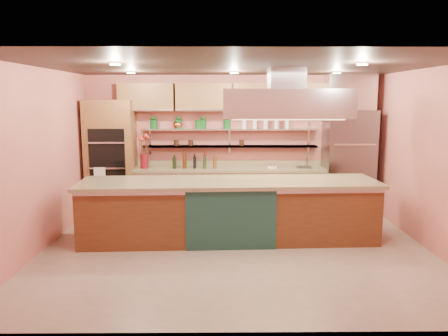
{
  "coord_description": "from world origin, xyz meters",
  "views": [
    {
      "loc": [
        -0.25,
        -6.58,
        2.34
      ],
      "look_at": [
        -0.18,
        1.0,
        1.12
      ],
      "focal_mm": 35.0,
      "sensor_mm": 36.0,
      "label": 1
    }
  ],
  "objects_px": {
    "green_canister": "(199,124)",
    "refrigerator": "(348,162)",
    "copper_kettle": "(178,125)",
    "flower_vase": "(144,161)",
    "island": "(229,210)",
    "kitchen_scale": "(272,166)"
  },
  "relations": [
    {
      "from": "refrigerator",
      "to": "island",
      "type": "relative_size",
      "value": 0.44
    },
    {
      "from": "island",
      "to": "refrigerator",
      "type": "bearing_deg",
      "value": 32.44
    },
    {
      "from": "green_canister",
      "to": "refrigerator",
      "type": "bearing_deg",
      "value": -4.34
    },
    {
      "from": "island",
      "to": "flower_vase",
      "type": "distance_m",
      "value": 2.47
    },
    {
      "from": "refrigerator",
      "to": "green_canister",
      "type": "xyz_separation_m",
      "value": [
        -3.03,
        0.23,
        0.75
      ]
    },
    {
      "from": "flower_vase",
      "to": "island",
      "type": "bearing_deg",
      "value": -45.6
    },
    {
      "from": "green_canister",
      "to": "island",
      "type": "bearing_deg",
      "value": -73.19
    },
    {
      "from": "copper_kettle",
      "to": "island",
      "type": "bearing_deg",
      "value": -62.3
    },
    {
      "from": "copper_kettle",
      "to": "kitchen_scale",
      "type": "bearing_deg",
      "value": -6.53
    },
    {
      "from": "refrigerator",
      "to": "copper_kettle",
      "type": "height_order",
      "value": "refrigerator"
    },
    {
      "from": "refrigerator",
      "to": "copper_kettle",
      "type": "relative_size",
      "value": 10.47
    },
    {
      "from": "island",
      "to": "kitchen_scale",
      "type": "relative_size",
      "value": 28.3
    },
    {
      "from": "copper_kettle",
      "to": "flower_vase",
      "type": "bearing_deg",
      "value": -161.64
    },
    {
      "from": "refrigerator",
      "to": "green_canister",
      "type": "relative_size",
      "value": 12.41
    },
    {
      "from": "refrigerator",
      "to": "kitchen_scale",
      "type": "distance_m",
      "value": 1.54
    },
    {
      "from": "refrigerator",
      "to": "flower_vase",
      "type": "height_order",
      "value": "refrigerator"
    },
    {
      "from": "copper_kettle",
      "to": "green_canister",
      "type": "relative_size",
      "value": 1.19
    },
    {
      "from": "island",
      "to": "copper_kettle",
      "type": "xyz_separation_m",
      "value": [
        -1.02,
        1.93,
        1.3
      ]
    },
    {
      "from": "refrigerator",
      "to": "kitchen_scale",
      "type": "height_order",
      "value": "refrigerator"
    },
    {
      "from": "flower_vase",
      "to": "green_canister",
      "type": "distance_m",
      "value": 1.33
    },
    {
      "from": "kitchen_scale",
      "to": "green_canister",
      "type": "height_order",
      "value": "green_canister"
    },
    {
      "from": "copper_kettle",
      "to": "refrigerator",
      "type": "bearing_deg",
      "value": -3.8
    }
  ]
}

